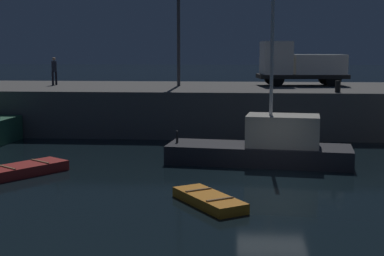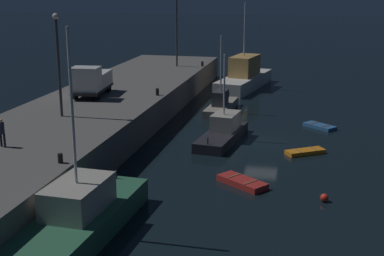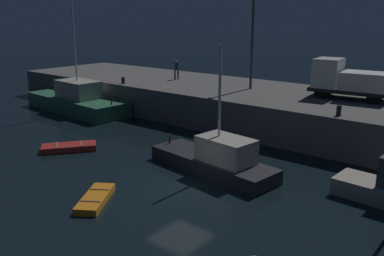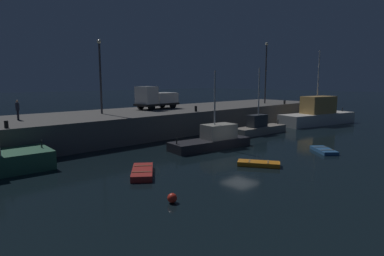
# 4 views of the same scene
# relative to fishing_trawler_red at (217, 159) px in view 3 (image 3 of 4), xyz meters

# --- Properties ---
(ground_plane) EXTENTS (320.00, 320.00, 0.00)m
(ground_plane) POSITION_rel_fishing_trawler_red_xyz_m (0.08, -3.00, -0.74)
(ground_plane) COLOR black
(pier_quay) EXTENTS (57.50, 10.18, 2.48)m
(pier_quay) POSITION_rel_fishing_trawler_red_xyz_m (0.08, 10.80, 0.50)
(pier_quay) COLOR #5B5956
(pier_quay) RESTS_ON ground
(fishing_trawler_red) EXTENTS (7.72, 3.15, 6.69)m
(fishing_trawler_red) POSITION_rel_fishing_trawler_red_xyz_m (0.00, 0.00, 0.00)
(fishing_trawler_red) COLOR #232328
(fishing_trawler_red) RESTS_ON ground
(fishing_boat_white) EXTENTS (10.91, 3.97, 10.11)m
(fishing_boat_white) POSITION_rel_fishing_trawler_red_xyz_m (-17.87, 4.11, 0.20)
(fishing_boat_white) COLOR #2D6647
(fishing_boat_white) RESTS_ON ground
(dinghy_orange_near) EXTENTS (2.92, 3.35, 0.42)m
(dinghy_orange_near) POSITION_rel_fishing_trawler_red_xyz_m (-9.21, -2.77, -0.55)
(dinghy_orange_near) COLOR #B22823
(dinghy_orange_near) RESTS_ON ground
(dinghy_red_small) EXTENTS (2.42, 2.94, 0.34)m
(dinghy_red_small) POSITION_rel_fishing_trawler_red_xyz_m (-2.05, -6.35, -0.59)
(dinghy_red_small) COLOR orange
(dinghy_red_small) RESTS_ON ground
(lamp_post_west) EXTENTS (0.44, 0.44, 7.38)m
(lamp_post_west) POSITION_rel_fishing_trawler_red_xyz_m (-4.79, 11.12, 6.09)
(lamp_post_west) COLOR #38383D
(lamp_post_west) RESTS_ON pier_quay
(utility_truck) EXTENTS (5.55, 2.80, 2.69)m
(utility_truck) POSITION_rel_fishing_trawler_red_xyz_m (2.51, 11.86, 3.05)
(utility_truck) COLOR black
(utility_truck) RESTS_ON pier_quay
(dockworker) EXTENTS (0.40, 0.44, 1.72)m
(dockworker) POSITION_rel_fishing_trawler_red_xyz_m (-12.55, 11.12, 2.72)
(dockworker) COLOR black
(dockworker) RESTS_ON pier_quay
(bollard_west) EXTENTS (0.28, 0.28, 0.60)m
(bollard_west) POSITION_rel_fishing_trawler_red_xyz_m (3.94, 6.45, 2.04)
(bollard_west) COLOR black
(bollard_west) RESTS_ON pier_quay
(bollard_central) EXTENTS (0.28, 0.28, 0.53)m
(bollard_central) POSITION_rel_fishing_trawler_red_xyz_m (-14.50, 6.48, 2.01)
(bollard_central) COLOR black
(bollard_central) RESTS_ON pier_quay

